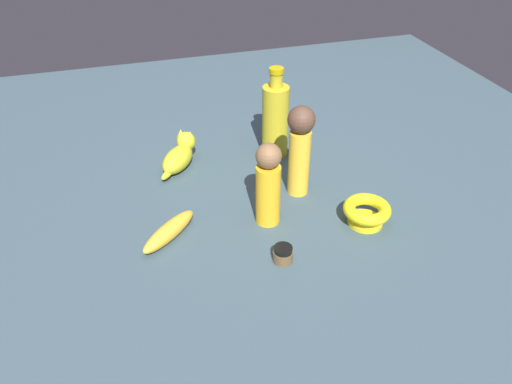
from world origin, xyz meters
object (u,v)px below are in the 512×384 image
Objects in this scene: banana at (169,231)px; cat_figurine at (180,155)px; nail_polish_jar at (284,254)px; person_figure_child at (300,147)px; bottle_tall at (275,119)px; person_figure_adult at (268,184)px; bowl at (367,211)px.

banana is 0.28m from cat_figurine.
cat_figurine reaches higher than nail_polish_jar.
person_figure_child is 1.40× the size of banana.
cat_figurine is at bearing -1.07° from bottle_tall.
person_figure_adult is (0.10, 0.09, -0.02)m from person_figure_child.
nail_polish_jar is 0.26× the size of banana.
bowl is (-0.10, 0.16, -0.09)m from person_figure_child.
person_figure_adult reaches higher than cat_figurine.
cat_figurine is 0.55× the size of bottle_tall.
person_figure_child reaches higher than cat_figurine.
bowl is at bearing 105.69° from bottle_tall.
person_figure_adult is (-0.15, 0.28, 0.06)m from cat_figurine.
bowl is at bearing 160.74° from person_figure_adult.
person_figure_adult is (0.11, 0.27, -0.00)m from bottle_tall.
banana is 1.53× the size of bowl.
cat_figurine is 1.26× the size of bowl.
cat_figurine reaches higher than bowl.
banana is at bearing -32.70° from nail_polish_jar.
bowl is at bearing 135.23° from cat_figurine.
nail_polish_jar is 0.16m from person_figure_adult.
person_figure_child is 0.33m from cat_figurine.
banana is (0.21, -0.14, 0.00)m from nail_polish_jar.
nail_polish_jar is 0.43m from bottle_tall.
banana is (0.32, 0.08, -0.10)m from person_figure_child.
person_figure_child is 0.27m from nail_polish_jar.
banana is 0.43m from bottle_tall.
cat_figurine is at bearing -146.33° from banana.
person_figure_child is 2.14× the size of bowl.
person_figure_adult is at bearing 68.52° from bottle_tall.
bottle_tall reaches higher than person_figure_child.
person_figure_child is 1.70× the size of cat_figurine.
person_figure_adult is (-0.01, -0.13, 0.08)m from nail_polish_jar.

